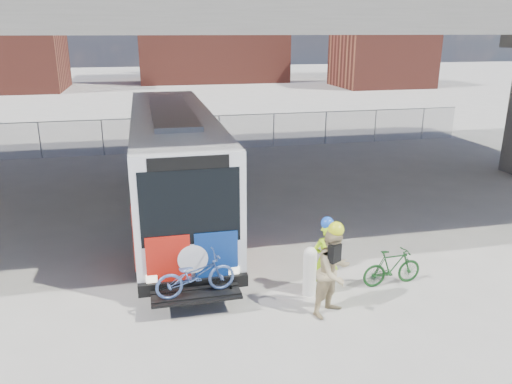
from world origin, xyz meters
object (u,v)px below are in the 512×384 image
object	(u,v)px
bus	(173,155)
bollard	(310,269)
cyclist_tan	(334,271)
bike_parked	(392,267)
cyclist_hivis	(326,257)

from	to	relation	value
bus	bollard	bearing A→B (deg)	-66.51
cyclist_tan	bike_parked	world-z (taller)	cyclist_tan
cyclist_hivis	cyclist_tan	world-z (taller)	cyclist_tan
cyclist_tan	bike_parked	bearing A→B (deg)	-5.33
bollard	bike_parked	world-z (taller)	bollard
bollard	cyclist_hivis	distance (m)	0.49
cyclist_hivis	bike_parked	size ratio (longest dim) A/B	1.24
bike_parked	bus	bearing A→B (deg)	34.62
bollard	cyclist_tan	bearing A→B (deg)	-75.17
bollard	cyclist_hivis	xyz separation A→B (m)	(0.39, -0.00, 0.29)
bollard	bike_parked	size ratio (longest dim) A/B	0.78
bus	bollard	distance (m)	7.04
bus	cyclist_hivis	bearing A→B (deg)	-63.59
bollard	cyclist_hivis	world-z (taller)	cyclist_hivis
cyclist_hivis	cyclist_tan	xyz separation A→B (m)	(-0.15, -0.91, 0.09)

